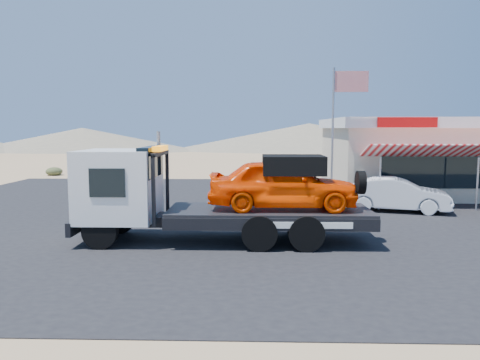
{
  "coord_description": "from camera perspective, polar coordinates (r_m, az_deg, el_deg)",
  "views": [
    {
      "loc": [
        1.25,
        -16.15,
        3.41
      ],
      "look_at": [
        0.75,
        1.07,
        1.5
      ],
      "focal_mm": 35.0,
      "sensor_mm": 36.0,
      "label": 1
    }
  ],
  "objects": [
    {
      "name": "flagpole",
      "position": [
        20.98,
        11.88,
        7.16
      ],
      "size": [
        1.55,
        0.1,
        6.0
      ],
      "color": "#99999E",
      "rests_on": "asphalt_lot"
    },
    {
      "name": "white_sedan",
      "position": [
        20.21,
        18.54,
        -1.68
      ],
      "size": [
        4.43,
        2.54,
        1.38
      ],
      "primitive_type": "imported",
      "rotation": [
        0.0,
        0.0,
        1.3
      ],
      "color": "silver",
      "rests_on": "asphalt_lot"
    },
    {
      "name": "ground",
      "position": [
        16.55,
        -2.7,
        -5.57
      ],
      "size": [
        120.0,
        120.0,
        0.0
      ],
      "primitive_type": "plane",
      "color": "#A1815C",
      "rests_on": "ground"
    },
    {
      "name": "jerky_store",
      "position": [
        26.81,
        21.89,
        2.83
      ],
      "size": [
        10.4,
        9.97,
        3.9
      ],
      "color": "beige",
      "rests_on": "asphalt_lot"
    },
    {
      "name": "distant_hills",
      "position": [
        72.15,
        -7.13,
        5.06
      ],
      "size": [
        126.0,
        48.0,
        4.2
      ],
      "color": "#726B59",
      "rests_on": "ground"
    },
    {
      "name": "asphalt_lot",
      "position": [
        19.46,
        3.87,
        -3.75
      ],
      "size": [
        32.0,
        24.0,
        0.02
      ],
      "primitive_type": "cube",
      "color": "black",
      "rests_on": "ground"
    },
    {
      "name": "tow_truck",
      "position": [
        13.98,
        -2.95,
        -1.34
      ],
      "size": [
        8.59,
        2.55,
        2.87
      ],
      "color": "black",
      "rests_on": "asphalt_lot"
    }
  ]
}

